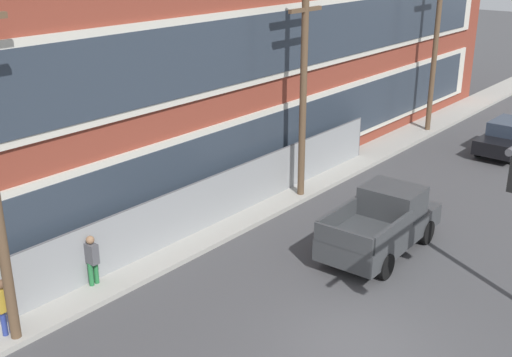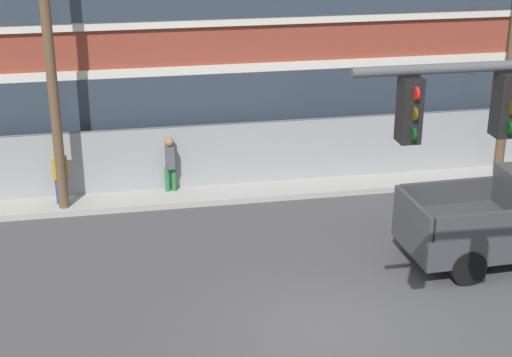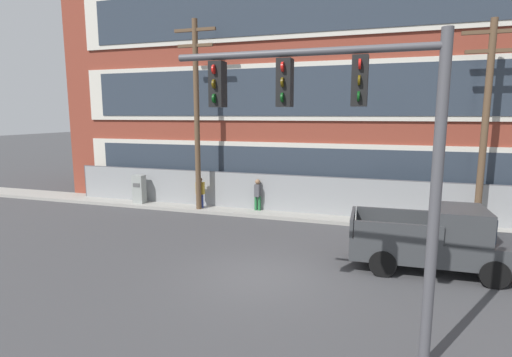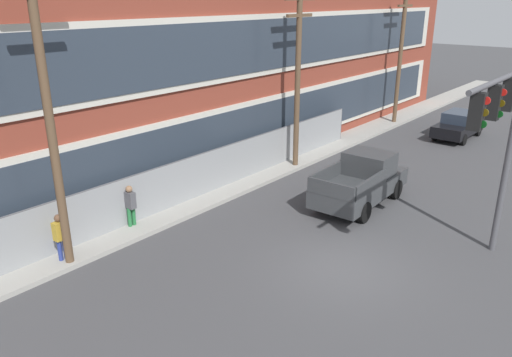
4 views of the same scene
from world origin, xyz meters
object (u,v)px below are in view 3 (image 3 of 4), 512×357
at_px(pickup_truck_dark_grey, 437,241).
at_px(traffic_signal_mast, 347,128).
at_px(electrical_cabinet, 139,191).
at_px(pedestrian_by_fence, 200,192).
at_px(pedestrian_near_cabinet, 258,194).
at_px(utility_pole_midblock, 486,120).
at_px(utility_pole_near_corner, 197,110).

bearing_deg(pickup_truck_dark_grey, traffic_signal_mast, -113.86).
xyz_separation_m(electrical_cabinet, pedestrian_by_fence, (3.54, 0.00, 0.15)).
height_order(pickup_truck_dark_grey, pedestrian_near_cabinet, pickup_truck_dark_grey).
bearing_deg(pedestrian_near_cabinet, utility_pole_midblock, -3.23).
xyz_separation_m(traffic_signal_mast, pedestrian_near_cabinet, (-5.09, 10.50, -3.56)).
relative_size(traffic_signal_mast, pedestrian_near_cabinet, 3.69).
xyz_separation_m(utility_pole_near_corner, utility_pole_midblock, (12.29, 0.08, -0.40)).
bearing_deg(pedestrian_by_fence, traffic_signal_mast, -51.81).
bearing_deg(pedestrian_near_cabinet, pickup_truck_dark_grey, -34.82).
bearing_deg(electrical_cabinet, traffic_signal_mast, -41.37).
relative_size(utility_pole_midblock, pedestrian_by_fence, 4.94).
xyz_separation_m(utility_pole_midblock, pedestrian_by_fence, (-12.33, 0.19, -3.61)).
distance_m(pickup_truck_dark_grey, utility_pole_near_corner, 11.97).
bearing_deg(electrical_cabinet, pickup_truck_dark_grey, -19.19).
distance_m(traffic_signal_mast, pedestrian_near_cabinet, 12.20).
bearing_deg(pedestrian_by_fence, utility_pole_midblock, -0.89).
bearing_deg(traffic_signal_mast, pedestrian_near_cabinet, 115.86).
bearing_deg(traffic_signal_mast, electrical_cabinet, 138.63).
height_order(pickup_truck_dark_grey, electrical_cabinet, pickup_truck_dark_grey).
height_order(utility_pole_midblock, pedestrian_near_cabinet, utility_pole_midblock).
xyz_separation_m(traffic_signal_mast, utility_pole_near_corner, (-7.95, 9.89, 0.45)).
bearing_deg(pedestrian_by_fence, electrical_cabinet, -179.96).
xyz_separation_m(traffic_signal_mast, pedestrian_by_fence, (-7.99, 10.16, -3.56)).
relative_size(pickup_truck_dark_grey, pedestrian_near_cabinet, 2.99).
bearing_deg(utility_pole_midblock, utility_pole_near_corner, -179.62).
bearing_deg(utility_pole_near_corner, utility_pole_midblock, 0.38).
bearing_deg(pedestrian_by_fence, pedestrian_near_cabinet, 6.70).
xyz_separation_m(pickup_truck_dark_grey, utility_pole_near_corner, (-10.31, 4.56, 4.03)).
relative_size(electrical_cabinet, pedestrian_near_cabinet, 0.97).
height_order(traffic_signal_mast, pickup_truck_dark_grey, traffic_signal_mast).
xyz_separation_m(pickup_truck_dark_grey, utility_pole_midblock, (1.99, 4.64, 3.63)).
distance_m(utility_pole_near_corner, pedestrian_by_fence, 4.02).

